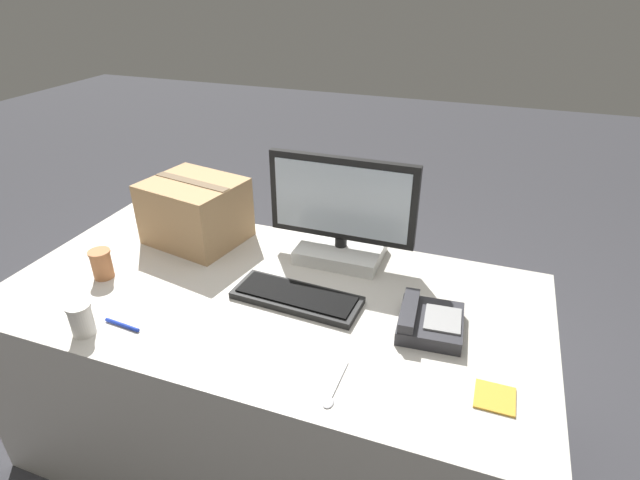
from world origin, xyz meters
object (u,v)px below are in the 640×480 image
Objects in this scene: pen_marker at (122,325)px; desk_phone at (428,322)px; monitor at (341,220)px; paper_cup_left at (102,264)px; paper_cup_right at (81,319)px; cardboard_box at (195,211)px; sticky_note_pad at (495,398)px; keyboard at (296,298)px; spoon at (333,393)px.

desk_phone is at bearing 23.89° from pen_marker.
monitor is 5.17× the size of paper_cup_left.
cardboard_box reaches higher than paper_cup_right.
pen_marker is at bearing -165.13° from desk_phone.
cardboard_box is (0.16, 0.35, 0.07)m from paper_cup_left.
sticky_note_pad is (1.08, 0.08, -0.00)m from pen_marker.
cardboard_box reaches higher than paper_cup_left.
paper_cup_right is at bearing -138.30° from pen_marker.
keyboard is 4.12× the size of paper_cup_left.
paper_cup_right is 0.63m from cardboard_box.
pen_marker is at bearing -40.32° from paper_cup_left.
keyboard is 4.21× the size of paper_cup_right.
paper_cup_left is 0.40m from cardboard_box.
cardboard_box is (-0.95, 0.26, 0.09)m from desk_phone.
monitor is 1.25× the size of keyboard.
monitor reaches higher than desk_phone.
monitor reaches higher than cardboard_box.
paper_cup_right is at bearing -163.32° from desk_phone.
paper_cup_left is 0.26× the size of cardboard_box.
cardboard_box is (0.00, 0.62, 0.07)m from paper_cup_right.
desk_phone is at bearing 3.45° from keyboard.
paper_cup_left reaches higher than sticky_note_pad.
monitor is 5.37× the size of sticky_note_pad.
cardboard_box is (-0.53, 0.26, 0.11)m from keyboard.
pen_marker is (0.24, -0.21, -0.05)m from paper_cup_left.
cardboard_box is 0.58m from pen_marker.
paper_cup_right is (-0.58, -0.68, -0.10)m from monitor.
keyboard is 4.29× the size of sticky_note_pad.
paper_cup_right is at bearing -87.40° from spoon.
keyboard is 1.09× the size of cardboard_box.
desk_phone is 2.19× the size of sticky_note_pad.
sticky_note_pad is (0.63, -0.22, -0.01)m from keyboard.
monitor is 0.90m from paper_cup_right.
spoon is at bearing 1.61° from pen_marker.
spoon is at bearing -122.75° from desk_phone.
paper_cup_left is at bearing -168.66° from keyboard.
monitor is at bearing -163.01° from spoon.
pen_marker is (-0.50, -0.61, -0.15)m from monitor.
keyboard is 0.42m from spoon.
cardboard_box is at bearing -174.59° from monitor.
keyboard is at bearing 175.83° from desk_phone.
paper_cup_right is at bearing -142.12° from keyboard.
keyboard is 0.70m from paper_cup_left.
spoon is at bearing -73.81° from monitor.
monitor is 0.35m from keyboard.
sticky_note_pad is at bearing -22.37° from cardboard_box.
monitor is 4.22× the size of pen_marker.
cardboard_box is at bearing 160.60° from desk_phone.
sticky_note_pad is at bearing 108.23° from spoon.
paper_cup_left is 1.02× the size of paper_cup_right.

